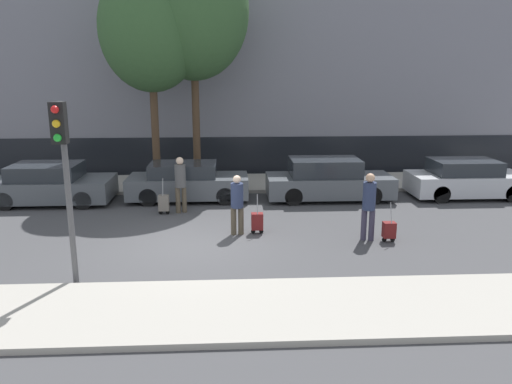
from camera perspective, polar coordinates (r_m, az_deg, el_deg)
ground_plane at (r=12.99m, az=-7.40°, el=-6.05°), size 80.00×80.00×0.00m
sidewalk_near at (r=9.53m, az=-9.07°, el=-13.31°), size 28.00×2.50×0.12m
sidewalk_far at (r=19.70m, az=-5.95°, el=0.98°), size 28.00×3.00×0.12m
building_facade at (r=22.57m, az=-5.83°, el=14.28°), size 28.00×2.35×9.29m
parked_car_0 at (r=18.16m, az=-22.39°, el=0.78°), size 3.98×1.91×1.34m
parked_car_1 at (r=17.37m, az=-7.87°, el=1.10°), size 4.10×1.71×1.30m
parked_car_2 at (r=17.46m, az=8.22°, el=1.31°), size 4.31×1.72×1.43m
parked_car_3 at (r=19.10m, az=22.90°, el=1.32°), size 4.03×1.77×1.33m
pedestrian_left at (r=15.73m, az=-8.63°, el=1.23°), size 0.34×0.34×1.77m
trolley_left at (r=15.79m, az=-10.50°, el=-1.24°), size 0.34×0.29×1.15m
pedestrian_center at (r=13.46m, az=-2.18°, el=-1.08°), size 0.35×0.34×1.65m
trolley_center at (r=13.69m, az=0.14°, el=-3.38°), size 0.34×0.29×1.12m
pedestrian_right at (r=13.30m, az=12.78°, el=-1.17°), size 0.34×0.34×1.80m
trolley_right at (r=13.49m, az=14.97°, el=-4.21°), size 0.34×0.29×1.08m
traffic_light at (r=10.50m, az=-21.17°, el=3.66°), size 0.28×0.47×3.79m
bare_tree_near_crossing at (r=19.21m, az=-7.22°, el=19.83°), size 4.05×4.05×8.83m
bare_tree_down_street at (r=18.87m, az=-11.97°, el=17.75°), size 3.63×3.63×7.92m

